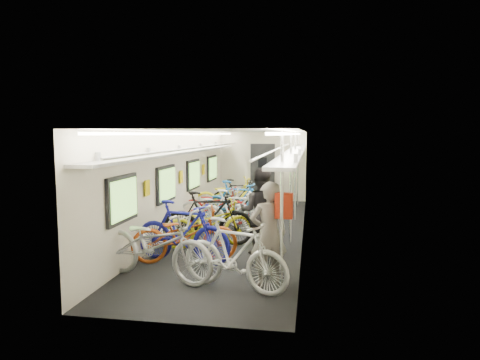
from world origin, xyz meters
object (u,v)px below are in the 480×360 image
(passenger_near, at_px, (269,234))
(passenger_mid, at_px, (260,212))
(bicycle_0, at_px, (155,245))
(bicycle_1, at_px, (182,232))
(backpack, at_px, (284,206))

(passenger_near, height_order, passenger_mid, passenger_mid)
(bicycle_0, distance_m, passenger_mid, 2.30)
(bicycle_1, bearing_deg, bicycle_0, -177.76)
(passenger_mid, xyz_separation_m, backpack, (0.57, -1.84, 0.44))
(passenger_mid, bearing_deg, bicycle_1, 33.58)
(bicycle_0, height_order, bicycle_1, bicycle_0)
(passenger_near, bearing_deg, bicycle_0, -21.71)
(bicycle_0, bearing_deg, backpack, -75.26)
(bicycle_0, height_order, backpack, backpack)
(bicycle_0, relative_size, bicycle_1, 1.15)
(bicycle_1, distance_m, passenger_near, 1.91)
(bicycle_1, height_order, passenger_near, passenger_near)
(bicycle_1, distance_m, backpack, 2.27)
(bicycle_0, height_order, passenger_near, passenger_near)
(bicycle_1, xyz_separation_m, backpack, (1.89, -1.04, 0.71))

